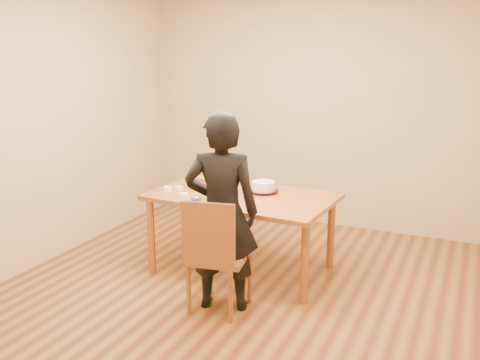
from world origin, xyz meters
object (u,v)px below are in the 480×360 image
at_px(dining_table, 242,197).
at_px(cake_plate, 263,191).
at_px(person, 222,213).
at_px(cake, 264,186).
at_px(dining_chair, 220,257).

relative_size(dining_table, cake_plate, 5.89).
bearing_deg(cake_plate, person, -89.97).
distance_m(cake_plate, cake, 0.05).
xyz_separation_m(dining_chair, cake, (-0.00, 0.93, 0.36)).
bearing_deg(dining_chair, person, 80.36).
bearing_deg(dining_table, dining_chair, -75.29).
xyz_separation_m(cake_plate, cake, (0.00, 0.00, 0.05)).
relative_size(cake_plate, cake, 1.26).
height_order(dining_table, cake, cake).
bearing_deg(dining_table, cake_plate, 49.55).
bearing_deg(person, dining_chair, 71.90).
height_order(dining_chair, cake, cake).
bearing_deg(cake, dining_table, -134.20).
bearing_deg(cake_plate, dining_table, -134.20).
xyz_separation_m(dining_table, cake, (0.15, 0.15, 0.08)).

